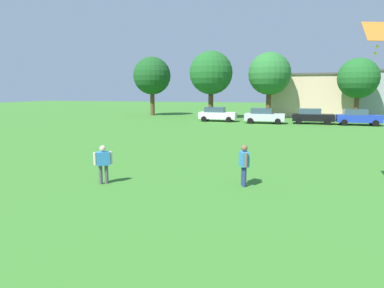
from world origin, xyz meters
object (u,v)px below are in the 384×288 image
at_px(adult_bystander, 244,162).
at_px(kite, 380,34).
at_px(parked_car_black_2, 312,116).
at_px(parked_car_white_0, 217,114).
at_px(tree_left, 211,73).
at_px(tree_far_right, 358,78).
at_px(bystander_near_trees, 103,161).
at_px(parked_car_silver_1, 264,116).
at_px(parked_car_blue_3, 358,117).
at_px(tree_right, 269,74).
at_px(tree_far_left, 152,76).

bearing_deg(adult_bystander, kite, 69.50).
bearing_deg(parked_car_black_2, parked_car_white_0, 179.16).
bearing_deg(tree_left, tree_far_right, 5.49).
bearing_deg(tree_far_right, bystander_near_trees, -112.88).
relative_size(bystander_near_trees, kite, 1.30).
height_order(bystander_near_trees, parked_car_silver_1, parked_car_silver_1).
relative_size(parked_car_black_2, parked_car_blue_3, 1.00).
xyz_separation_m(bystander_near_trees, parked_car_white_0, (-1.48, 28.23, -0.03)).
height_order(parked_car_black_2, tree_left, tree_left).
xyz_separation_m(adult_bystander, kite, (4.25, 0.04, 4.44)).
bearing_deg(bystander_near_trees, adult_bystander, -26.29).
bearing_deg(parked_car_silver_1, tree_far_right, 33.87).
bearing_deg(tree_left, parked_car_silver_1, -36.27).
relative_size(parked_car_silver_1, parked_car_blue_3, 1.00).
bearing_deg(parked_car_black_2, adult_bystander, -98.13).
bearing_deg(parked_car_black_2, parked_car_silver_1, -170.16).
xyz_separation_m(kite, tree_far_right, (4.93, 32.99, -0.34)).
distance_m(parked_car_blue_3, tree_right, 12.76).
bearing_deg(parked_car_white_0, kite, -67.89).
xyz_separation_m(parked_car_white_0, tree_left, (-1.74, 4.27, 4.97)).
bearing_deg(parked_car_black_2, tree_right, 127.81).
xyz_separation_m(kite, parked_car_silver_1, (-5.49, 25.99, -4.52)).
bearing_deg(kite, tree_far_left, 122.78).
distance_m(parked_car_silver_1, parked_car_black_2, 5.16).
distance_m(bystander_near_trees, parked_car_blue_3, 30.90).
bearing_deg(parked_car_silver_1, tree_left, 143.73).
relative_size(parked_car_blue_3, tree_far_right, 0.58).
bearing_deg(tree_left, parked_car_white_0, -67.83).
distance_m(kite, tree_left, 33.78).
bearing_deg(tree_far_left, kite, -57.22).
height_order(parked_car_blue_3, tree_far_left, tree_far_left).
distance_m(parked_car_blue_3, tree_left, 18.14).
relative_size(bystander_near_trees, parked_car_black_2, 0.35).
bearing_deg(tree_left, bystander_near_trees, -84.34).
relative_size(parked_car_white_0, parked_car_silver_1, 1.00).
distance_m(parked_car_blue_3, tree_far_right, 7.72).
height_order(bystander_near_trees, tree_right, tree_right).
distance_m(adult_bystander, tree_far_left, 39.25).
bearing_deg(tree_right, parked_car_blue_3, -35.69).
bearing_deg(tree_far_right, tree_left, -174.51).
xyz_separation_m(adult_bystander, parked_car_blue_3, (8.33, 26.60, -0.08)).
bearing_deg(bystander_near_trees, parked_car_blue_3, 25.14).
distance_m(parked_car_white_0, parked_car_silver_1, 5.58).
bearing_deg(tree_far_right, parked_car_blue_3, -97.61).
bearing_deg(parked_car_white_0, parked_car_black_2, -0.84).
distance_m(adult_bystander, parked_car_silver_1, 26.06).
height_order(parked_car_blue_3, tree_right, tree_right).
distance_m(bystander_near_trees, parked_car_white_0, 28.27).
xyz_separation_m(parked_car_blue_3, tree_left, (-16.79, 4.74, 4.97)).
xyz_separation_m(parked_car_black_2, tree_left, (-12.31, 4.42, 4.97)).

